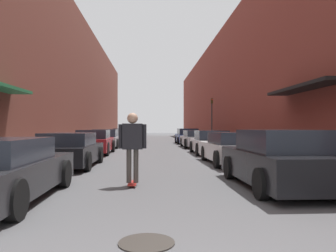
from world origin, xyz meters
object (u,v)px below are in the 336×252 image
at_px(parked_car_left_2, 94,142).
at_px(parked_car_left_4, 115,137).
at_px(parked_car_left_1, 70,150).
at_px(parked_car_right_1, 234,148).
at_px(skateboarder, 132,141).
at_px(traffic_light, 212,116).
at_px(parked_car_right_3, 196,139).
at_px(parked_car_right_4, 187,136).
at_px(parked_car_left_3, 106,139).
at_px(parked_car_right_2, 211,143).
at_px(manhole_cover, 146,243).
at_px(parked_car_right_0, 281,160).
at_px(parked_car_left_5, 122,135).

xyz_separation_m(parked_car_left_2, parked_car_left_4, (-0.05, 11.07, -0.01)).
distance_m(parked_car_left_1, parked_car_right_1, 6.26).
xyz_separation_m(skateboarder, traffic_light, (5.59, 19.10, 1.32)).
xyz_separation_m(parked_car_right_3, parked_car_right_4, (0.07, 5.89, 0.03)).
bearing_deg(parked_car_right_3, parked_car_left_4, 138.53).
distance_m(parked_car_left_1, traffic_light, 17.23).
xyz_separation_m(parked_car_left_3, parked_car_right_2, (6.42, -5.96, -0.02)).
relative_size(parked_car_left_3, manhole_cover, 6.42).
xyz_separation_m(parked_car_left_4, parked_car_right_1, (6.37, -16.26, -0.02)).
xyz_separation_m(parked_car_left_4, parked_car_right_2, (6.35, -11.35, -0.01)).
bearing_deg(parked_car_left_3, skateboarder, -80.06).
bearing_deg(manhole_cover, parked_car_right_2, 76.27).
relative_size(parked_car_right_2, parked_car_right_4, 0.96).
xyz_separation_m(parked_car_left_3, parked_car_right_1, (6.44, -10.86, -0.03)).
bearing_deg(parked_car_left_4, manhole_cover, -83.06).
xyz_separation_m(parked_car_left_2, parked_car_right_1, (6.32, -5.18, -0.03)).
distance_m(parked_car_left_2, parked_car_right_3, 8.33).
bearing_deg(parked_car_right_0, skateboarder, 172.75).
distance_m(manhole_cover, traffic_light, 23.84).
xyz_separation_m(parked_car_left_3, parked_car_left_5, (0.17, 11.00, 0.01)).
relative_size(parked_car_left_5, parked_car_right_2, 1.03).
relative_size(parked_car_right_0, traffic_light, 1.13).
bearing_deg(traffic_light, parked_car_right_1, -97.33).
height_order(parked_car_left_2, parked_car_right_3, parked_car_left_2).
distance_m(parked_car_right_1, parked_car_right_2, 4.90).
distance_m(parked_car_left_5, parked_car_right_1, 22.74).
bearing_deg(parked_car_left_3, parked_car_right_2, -42.84).
xyz_separation_m(parked_car_left_5, parked_car_right_4, (6.30, -5.31, -0.00)).
relative_size(parked_car_left_2, traffic_light, 1.15).
xyz_separation_m(parked_car_left_5, parked_car_right_1, (6.27, -21.86, -0.04)).
relative_size(parked_car_right_2, manhole_cover, 5.83).
distance_m(parked_car_right_2, traffic_light, 9.92).
xyz_separation_m(manhole_cover, traffic_light, (5.20, 23.14, 2.42)).
height_order(parked_car_right_3, manhole_cover, parked_car_right_3).
xyz_separation_m(parked_car_left_5, traffic_light, (8.13, -7.39, 1.78)).
height_order(parked_car_right_1, traffic_light, traffic_light).
xyz_separation_m(parked_car_right_0, parked_car_right_3, (0.14, 15.74, -0.05)).
relative_size(parked_car_left_2, parked_car_right_0, 1.02).
bearing_deg(skateboarder, parked_car_right_3, 76.44).
bearing_deg(parked_car_right_3, parked_car_left_5, 119.11).
relative_size(parked_car_left_5, traffic_light, 1.12).
height_order(parked_car_right_0, parked_car_right_2, parked_car_right_0).
distance_m(parked_car_left_5, manhole_cover, 30.67).
bearing_deg(parked_car_left_2, parked_car_right_2, -2.53).
height_order(parked_car_right_2, manhole_cover, parked_car_right_2).
height_order(parked_car_left_5, parked_car_right_1, parked_car_left_5).
bearing_deg(manhole_cover, parked_car_right_4, 82.40).
height_order(parked_car_right_4, manhole_cover, parked_car_right_4).
relative_size(parked_car_left_3, parked_car_right_1, 0.99).
relative_size(parked_car_left_2, parked_car_left_3, 0.96).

